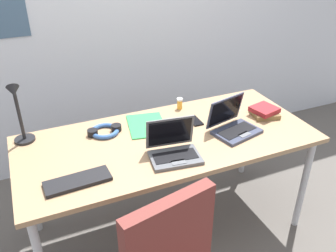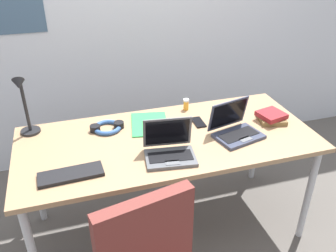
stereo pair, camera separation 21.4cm
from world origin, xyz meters
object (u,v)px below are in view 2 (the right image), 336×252
Objects in this scene: desk_lamp at (24,106)px; pill_bottle at (186,104)px; book_stack at (271,117)px; laptop_far_corner at (169,150)px; headphones at (107,127)px; laptop_back_left at (235,129)px; cell_phone at (198,122)px; paper_folder_near_lamp at (149,124)px; external_keyboard at (71,174)px; computer_mouse at (229,112)px.

pill_bottle is at bearing 2.51° from desk_lamp.
pill_bottle is 0.40× the size of book_stack.
headphones is (-0.29, 0.40, -0.03)m from laptop_far_corner.
laptop_back_left is 2.39× the size of cell_phone.
paper_folder_near_lamp is (-0.78, 0.19, -0.03)m from book_stack.
book_stack is 0.64× the size of paper_folder_near_lamp.
pill_bottle is (0.82, 0.54, 0.03)m from external_keyboard.
laptop_back_left is 1.07× the size of laptop_far_corner.
paper_folder_near_lamp is (-0.30, -0.13, -0.04)m from pill_bottle.
external_keyboard is at bearing -66.95° from desk_lamp.
laptop_back_left is 0.32m from book_stack.
desk_lamp is 4.17× the size of computer_mouse.
computer_mouse is 0.71× the size of cell_phone.
desk_lamp is at bearing 162.92° from laptop_back_left.
cell_phone is at bearing 166.05° from book_stack.
laptop_far_corner is 0.97× the size of paper_folder_near_lamp.
laptop_back_left reaches higher than cell_phone.
computer_mouse is at bearing 34.22° from laptop_far_corner.
computer_mouse is 0.30m from pill_bottle.
cell_phone is 0.69× the size of book_stack.
laptop_far_corner is (0.75, -0.47, -0.15)m from desk_lamp.
headphones is at bearing -168.44° from pill_bottle.
book_stack is (1.30, 0.22, 0.02)m from external_keyboard.
headphones is at bearing 144.13° from computer_mouse.
book_stack reaches higher than cell_phone.
pill_bottle is (0.28, 0.52, -0.00)m from laptop_far_corner.
desk_lamp reaches higher than paper_folder_near_lamp.
pill_bottle is at bearing 146.14° from book_stack.
laptop_far_corner is (-0.45, -0.10, -0.00)m from laptop_back_left.
laptop_back_left is 0.27m from computer_mouse.
headphones is 2.71× the size of pill_bottle.
laptop_far_corner is 3.15× the size of computer_mouse.
headphones reaches higher than computer_mouse.
laptop_far_corner reaches higher than external_keyboard.
external_keyboard is 1.32m from book_stack.
paper_folder_near_lamp is at bearing 149.01° from laptop_back_left.
desk_lamp is at bearing 147.90° from laptop_far_corner.
desk_lamp is 1.33× the size of laptop_far_corner.
cell_phone is at bearing -8.76° from desk_lamp.
desk_lamp reaches higher than laptop_far_corner.
laptop_back_left reaches higher than pill_bottle.
external_keyboard is 0.66m from paper_folder_near_lamp.
laptop_back_left reaches higher than external_keyboard.
desk_lamp is 5.07× the size of pill_bottle.
desk_lamp reaches higher than pill_bottle.
laptop_far_corner is 0.59m from pill_bottle.
laptop_back_left is 0.46m from laptop_far_corner.
computer_mouse is 0.31× the size of paper_folder_near_lamp.
book_stack is at bearing 6.78° from external_keyboard.
book_stack is at bearing -13.09° from cell_phone.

